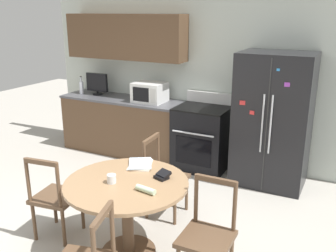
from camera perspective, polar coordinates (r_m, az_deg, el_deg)
The scene contains 16 objects.
ground_plane at distance 3.96m, azimuth -10.78°, elevation -17.35°, with size 14.00×14.00×0.00m, color #B2ADA3.
back_wall at distance 5.71m, azimuth 2.11°, elevation 9.23°, with size 5.20×0.44×2.60m.
kitchen_counter at distance 6.10m, azimuth -6.85°, elevation 0.13°, with size 2.02×0.64×0.90m.
refrigerator at distance 5.03m, azimuth 15.67°, elevation 0.87°, with size 0.92×0.73×1.74m.
oven_range at distance 5.44m, azimuth 5.24°, elevation -1.73°, with size 0.74×0.68×1.08m.
microwave at distance 5.66m, azimuth -2.79°, elevation 5.16°, with size 0.46×0.40×0.30m.
countertop_tv at distance 6.26m, azimuth -10.76°, elevation 6.43°, with size 0.39×0.16×0.35m.
counter_bottle at distance 6.39m, azimuth -13.06°, elevation 5.78°, with size 0.07×0.07×0.29m.
dining_table at distance 3.51m, azimuth -6.28°, elevation -10.74°, with size 1.13×1.13×0.75m.
dining_chair_far at distance 4.22m, azimuth -0.55°, elevation -7.97°, with size 0.44×0.44×0.90m.
dining_chair_left at distance 3.98m, azimuth -16.80°, elevation -10.38°, with size 0.47×0.47×0.90m.
dining_chair_right at distance 3.25m, azimuth 6.03°, elevation -16.40°, with size 0.43×0.43×0.90m.
candle_glass at distance 3.43m, azimuth -8.60°, elevation -8.03°, with size 0.08×0.08×0.08m.
folded_napkin at distance 3.23m, azimuth -3.42°, elevation -9.65°, with size 0.20×0.08×0.05m.
wallet at distance 3.48m, azimuth -0.84°, elevation -7.55°, with size 0.15×0.16×0.07m.
mail_stack at distance 3.77m, azimuth -4.26°, elevation -5.81°, with size 0.34×0.37×0.02m.
Camera 1 is at (2.09, -2.52, 2.23)m, focal length 40.00 mm.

